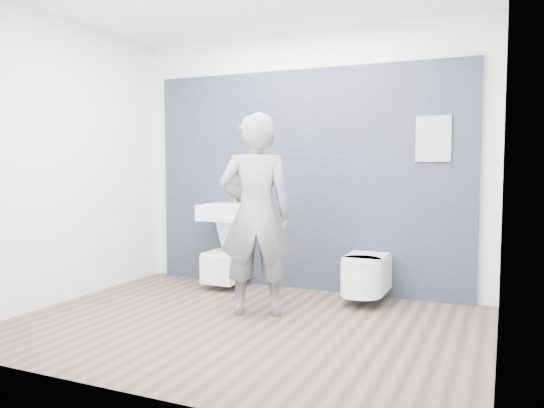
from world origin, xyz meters
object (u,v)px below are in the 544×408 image
at_px(washbasin, 228,212).
at_px(toilet_square, 226,264).
at_px(visitor, 256,215).
at_px(toilet_rounded, 365,275).

distance_m(washbasin, toilet_square, 0.59).
distance_m(toilet_square, visitor, 1.32).
distance_m(washbasin, visitor, 1.17).
xyz_separation_m(toilet_square, visitor, (0.77, -0.84, 0.66)).
xyz_separation_m(toilet_square, toilet_rounded, (1.59, -0.08, 0.04)).
height_order(washbasin, visitor, visitor).
bearing_deg(visitor, washbasin, -72.28).
height_order(toilet_square, toilet_rounded, toilet_square).
xyz_separation_m(washbasin, toilet_square, (0.00, -0.04, -0.59)).
bearing_deg(visitor, toilet_rounded, -160.52).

